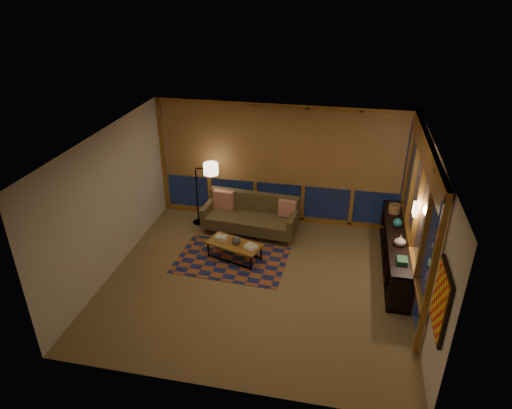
% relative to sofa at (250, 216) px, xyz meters
% --- Properties ---
extents(floor, '(5.50, 5.00, 0.01)m').
position_rel_sofa_xyz_m(floor, '(0.51, -1.69, -0.41)').
color(floor, '#A17C48').
rests_on(floor, ground).
extents(ceiling, '(5.50, 5.00, 0.01)m').
position_rel_sofa_xyz_m(ceiling, '(0.51, -1.69, 2.29)').
color(ceiling, silver).
rests_on(ceiling, walls).
extents(walls, '(5.51, 5.01, 2.70)m').
position_rel_sofa_xyz_m(walls, '(0.51, -1.69, 0.94)').
color(walls, beige).
rests_on(walls, floor).
extents(window_wall_back, '(5.30, 0.16, 2.60)m').
position_rel_sofa_xyz_m(window_wall_back, '(0.51, 0.74, 0.94)').
color(window_wall_back, '#8E601B').
rests_on(window_wall_back, walls).
extents(window_wall_right, '(0.16, 3.70, 2.60)m').
position_rel_sofa_xyz_m(window_wall_right, '(3.19, -1.09, 0.94)').
color(window_wall_right, '#8E601B').
rests_on(window_wall_right, walls).
extents(wall_art, '(0.06, 0.74, 0.94)m').
position_rel_sofa_xyz_m(wall_art, '(3.22, -3.54, 1.04)').
color(wall_art, red).
rests_on(wall_art, walls).
extents(wall_sconce, '(0.12, 0.18, 0.22)m').
position_rel_sofa_xyz_m(wall_sconce, '(3.13, -1.24, 1.14)').
color(wall_sconce, beige).
rests_on(wall_sconce, walls).
extents(sofa, '(2.06, 0.98, 0.82)m').
position_rel_sofa_xyz_m(sofa, '(0.00, 0.00, 0.00)').
color(sofa, brown).
rests_on(sofa, floor).
extents(pillow_left, '(0.45, 0.19, 0.44)m').
position_rel_sofa_xyz_m(pillow_left, '(-0.65, 0.23, 0.22)').
color(pillow_left, '#BD1C03').
rests_on(pillow_left, sofa).
extents(pillow_right, '(0.38, 0.14, 0.37)m').
position_rel_sofa_xyz_m(pillow_right, '(0.79, 0.12, 0.19)').
color(pillow_right, '#BD1C03').
rests_on(pillow_right, sofa).
extents(area_rug, '(2.20, 1.52, 0.01)m').
position_rel_sofa_xyz_m(area_rug, '(-0.13, -1.14, -0.40)').
color(area_rug, '#994F27').
rests_on(area_rug, floor).
extents(coffee_table, '(1.16, 0.78, 0.36)m').
position_rel_sofa_xyz_m(coffee_table, '(-0.08, -1.06, -0.23)').
color(coffee_table, '#8E601B').
rests_on(coffee_table, floor).
extents(book_stack_a, '(0.23, 0.19, 0.06)m').
position_rel_sofa_xyz_m(book_stack_a, '(-0.38, -0.98, -0.02)').
color(book_stack_a, beige).
rests_on(book_stack_a, coffee_table).
extents(book_stack_b, '(0.30, 0.28, 0.05)m').
position_rel_sofa_xyz_m(book_stack_b, '(0.27, -1.15, -0.03)').
color(book_stack_b, beige).
rests_on(book_stack_b, coffee_table).
extents(ceramic_pot, '(0.23, 0.23, 0.17)m').
position_rel_sofa_xyz_m(ceramic_pot, '(-0.04, -1.08, 0.03)').
color(ceramic_pot, black).
rests_on(ceramic_pot, coffee_table).
extents(floor_lamp, '(0.52, 0.38, 1.47)m').
position_rel_sofa_xyz_m(floor_lamp, '(-1.24, 0.20, 0.32)').
color(floor_lamp, black).
rests_on(floor_lamp, floor).
extents(bookshelf, '(0.40, 2.86, 0.72)m').
position_rel_sofa_xyz_m(bookshelf, '(3.00, -0.69, -0.05)').
color(bookshelf, black).
rests_on(bookshelf, floor).
extents(basket, '(0.28, 0.28, 0.18)m').
position_rel_sofa_xyz_m(basket, '(2.98, 0.20, 0.40)').
color(basket, olive).
rests_on(basket, bookshelf).
extents(teal_bowl, '(0.22, 0.22, 0.17)m').
position_rel_sofa_xyz_m(teal_bowl, '(3.00, -0.39, 0.39)').
color(teal_bowl, '#1B6A64').
rests_on(teal_bowl, bookshelf).
extents(vase, '(0.23, 0.23, 0.21)m').
position_rel_sofa_xyz_m(vase, '(3.00, -1.09, 0.41)').
color(vase, '#BCA891').
rests_on(vase, bookshelf).
extents(shelf_book_stack, '(0.23, 0.29, 0.07)m').
position_rel_sofa_xyz_m(shelf_book_stack, '(3.00, -1.63, 0.34)').
color(shelf_book_stack, beige).
rests_on(shelf_book_stack, bookshelf).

